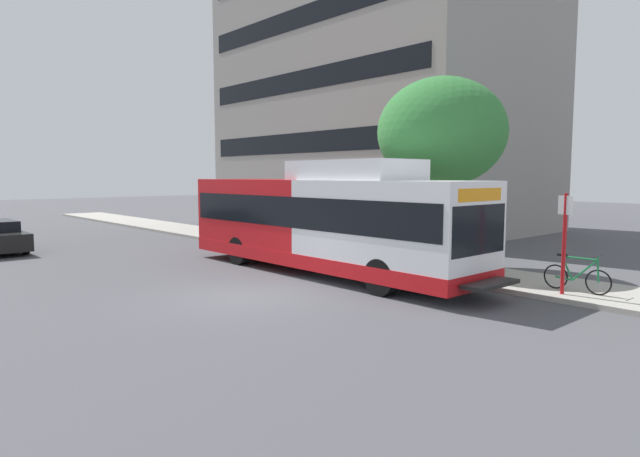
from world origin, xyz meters
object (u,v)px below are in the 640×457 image
at_px(bus_stop_sign_pole, 564,236).
at_px(bicycle_parked, 577,276).
at_px(transit_bus, 324,221).
at_px(street_tree_near_stop, 442,132).

distance_m(bus_stop_sign_pole, bicycle_parked, 1.22).
distance_m(transit_bus, bicycle_parked, 7.59).
distance_m(transit_bus, bus_stop_sign_pole, 7.21).
height_order(transit_bus, street_tree_near_stop, street_tree_near_stop).
relative_size(bicycle_parked, street_tree_near_stop, 0.28).
relative_size(transit_bus, street_tree_near_stop, 1.93).
bearing_deg(street_tree_near_stop, bicycle_parked, -101.89).
relative_size(transit_bus, bus_stop_sign_pole, 4.71).
xyz_separation_m(transit_bus, bus_stop_sign_pole, (2.04, -6.92, -0.05)).
distance_m(bus_stop_sign_pole, street_tree_near_stop, 6.05).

